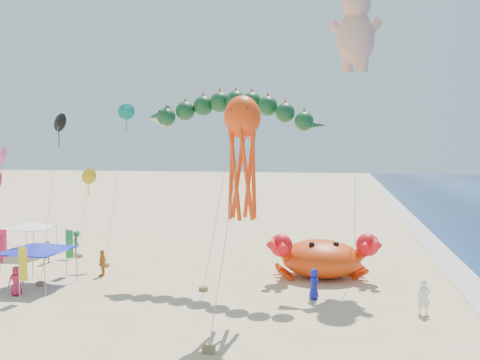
{
  "coord_description": "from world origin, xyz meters",
  "views": [
    {
      "loc": [
        4.44,
        -26.18,
        8.24
      ],
      "look_at": [
        -2.0,
        2.0,
        6.5
      ],
      "focal_mm": 35.0,
      "sensor_mm": 36.0,
      "label": 1
    }
  ],
  "objects_px": {
    "dragon_kite": "(230,116)",
    "canopy_white": "(29,225)",
    "crab_inflatable": "(321,257)",
    "octopus_kite": "(242,148)",
    "cherub_kite": "(356,28)",
    "canopy_blue": "(38,247)"
  },
  "relations": [
    {
      "from": "dragon_kite",
      "to": "canopy_white",
      "type": "height_order",
      "value": "dragon_kite"
    },
    {
      "from": "crab_inflatable",
      "to": "dragon_kite",
      "type": "distance_m",
      "value": 10.95
    },
    {
      "from": "octopus_kite",
      "to": "canopy_white",
      "type": "relative_size",
      "value": 3.2
    },
    {
      "from": "octopus_kite",
      "to": "crab_inflatable",
      "type": "bearing_deg",
      "value": 67.12
    },
    {
      "from": "dragon_kite",
      "to": "cherub_kite",
      "type": "relative_size",
      "value": 0.61
    },
    {
      "from": "dragon_kite",
      "to": "canopy_white",
      "type": "distance_m",
      "value": 19.22
    },
    {
      "from": "dragon_kite",
      "to": "octopus_kite",
      "type": "height_order",
      "value": "dragon_kite"
    },
    {
      "from": "octopus_kite",
      "to": "cherub_kite",
      "type": "bearing_deg",
      "value": 62.87
    },
    {
      "from": "crab_inflatable",
      "to": "cherub_kite",
      "type": "xyz_separation_m",
      "value": [
        2.03,
        2.51,
        15.27
      ]
    },
    {
      "from": "crab_inflatable",
      "to": "canopy_blue",
      "type": "relative_size",
      "value": 1.84
    },
    {
      "from": "cherub_kite",
      "to": "canopy_white",
      "type": "distance_m",
      "value": 28.74
    },
    {
      "from": "dragon_kite",
      "to": "canopy_blue",
      "type": "distance_m",
      "value": 14.42
    },
    {
      "from": "octopus_kite",
      "to": "canopy_blue",
      "type": "height_order",
      "value": "octopus_kite"
    },
    {
      "from": "octopus_kite",
      "to": "canopy_blue",
      "type": "relative_size",
      "value": 2.89
    },
    {
      "from": "octopus_kite",
      "to": "canopy_blue",
      "type": "bearing_deg",
      "value": 170.22
    },
    {
      "from": "canopy_blue",
      "to": "canopy_white",
      "type": "relative_size",
      "value": 1.11
    },
    {
      "from": "crab_inflatable",
      "to": "canopy_blue",
      "type": "distance_m",
      "value": 17.83
    },
    {
      "from": "cherub_kite",
      "to": "octopus_kite",
      "type": "height_order",
      "value": "cherub_kite"
    },
    {
      "from": "cherub_kite",
      "to": "canopy_blue",
      "type": "distance_m",
      "value": 25.02
    },
    {
      "from": "crab_inflatable",
      "to": "octopus_kite",
      "type": "bearing_deg",
      "value": -112.88
    },
    {
      "from": "canopy_blue",
      "to": "canopy_white",
      "type": "distance_m",
      "value": 9.6
    },
    {
      "from": "dragon_kite",
      "to": "crab_inflatable",
      "type": "bearing_deg",
      "value": 13.45
    }
  ]
}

